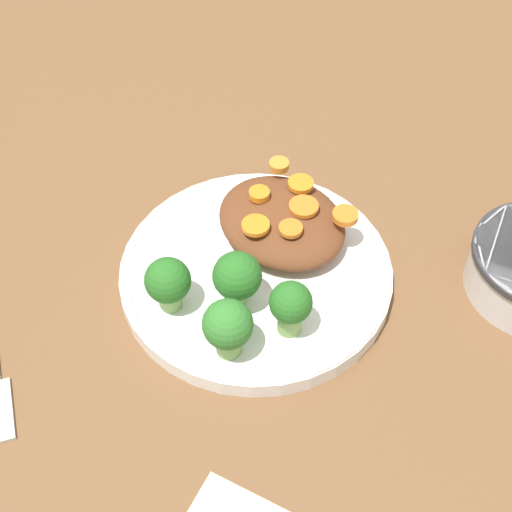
# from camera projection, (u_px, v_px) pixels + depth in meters

# --- Properties ---
(ground_plane) EXTENTS (4.00, 4.00, 0.00)m
(ground_plane) POSITION_uv_depth(u_px,v_px,m) (256.00, 279.00, 0.62)
(ground_plane) COLOR brown
(plate) EXTENTS (0.23, 0.23, 0.02)m
(plate) POSITION_uv_depth(u_px,v_px,m) (256.00, 271.00, 0.61)
(plate) COLOR white
(plate) RESTS_ON ground_plane
(stew_mound) EXTENTS (0.10, 0.12, 0.03)m
(stew_mound) POSITION_uv_depth(u_px,v_px,m) (282.00, 221.00, 0.62)
(stew_mound) COLOR brown
(stew_mound) RESTS_ON plate
(broccoli_floret_0) EXTENTS (0.03, 0.03, 0.05)m
(broccoli_floret_0) POSITION_uv_depth(u_px,v_px,m) (291.00, 306.00, 0.55)
(broccoli_floret_0) COLOR #759E51
(broccoli_floret_0) RESTS_ON plate
(broccoli_floret_1) EXTENTS (0.04, 0.04, 0.05)m
(broccoli_floret_1) POSITION_uv_depth(u_px,v_px,m) (168.00, 282.00, 0.56)
(broccoli_floret_1) COLOR #7FA85B
(broccoli_floret_1) RESTS_ON plate
(broccoli_floret_2) EXTENTS (0.04, 0.04, 0.05)m
(broccoli_floret_2) POSITION_uv_depth(u_px,v_px,m) (228.00, 327.00, 0.53)
(broccoli_floret_2) COLOR #759E51
(broccoli_floret_2) RESTS_ON plate
(broccoli_floret_3) EXTENTS (0.04, 0.04, 0.05)m
(broccoli_floret_3) POSITION_uv_depth(u_px,v_px,m) (237.00, 277.00, 0.56)
(broccoli_floret_3) COLOR #7FA85B
(broccoli_floret_3) RESTS_ON plate
(carrot_slice_0) EXTENTS (0.02, 0.02, 0.01)m
(carrot_slice_0) POSITION_uv_depth(u_px,v_px,m) (259.00, 194.00, 0.62)
(carrot_slice_0) COLOR orange
(carrot_slice_0) RESTS_ON stew_mound
(carrot_slice_1) EXTENTS (0.02, 0.02, 0.01)m
(carrot_slice_1) POSITION_uv_depth(u_px,v_px,m) (345.00, 216.00, 0.60)
(carrot_slice_1) COLOR orange
(carrot_slice_1) RESTS_ON stew_mound
(carrot_slice_2) EXTENTS (0.02, 0.02, 0.00)m
(carrot_slice_2) POSITION_uv_depth(u_px,v_px,m) (301.00, 184.00, 0.63)
(carrot_slice_2) COLOR orange
(carrot_slice_2) RESTS_ON stew_mound
(carrot_slice_3) EXTENTS (0.02, 0.02, 0.00)m
(carrot_slice_3) POSITION_uv_depth(u_px,v_px,m) (256.00, 226.00, 0.59)
(carrot_slice_3) COLOR orange
(carrot_slice_3) RESTS_ON stew_mound
(carrot_slice_4) EXTENTS (0.02, 0.02, 0.00)m
(carrot_slice_4) POSITION_uv_depth(u_px,v_px,m) (291.00, 229.00, 0.59)
(carrot_slice_4) COLOR orange
(carrot_slice_4) RESTS_ON stew_mound
(carrot_slice_5) EXTENTS (0.02, 0.02, 0.01)m
(carrot_slice_5) POSITION_uv_depth(u_px,v_px,m) (279.00, 165.00, 0.64)
(carrot_slice_5) COLOR orange
(carrot_slice_5) RESTS_ON stew_mound
(carrot_slice_6) EXTENTS (0.03, 0.03, 0.00)m
(carrot_slice_6) POSITION_uv_depth(u_px,v_px,m) (306.00, 208.00, 0.61)
(carrot_slice_6) COLOR orange
(carrot_slice_6) RESTS_ON stew_mound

